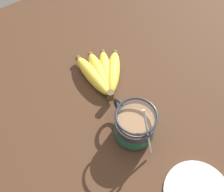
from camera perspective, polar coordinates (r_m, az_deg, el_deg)
table at (r=70.22cm, az=4.63°, el=-5.45°), size 127.89×127.89×3.70cm
coffee_mug at (r=62.59cm, az=5.12°, el=-6.93°), size 15.91×10.18×15.48cm
banana_bunch at (r=74.07cm, az=-2.20°, el=5.25°), size 19.17×14.22×4.38cm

